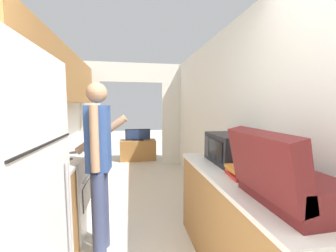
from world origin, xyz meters
TOP-DOWN VIEW (x-y plane):
  - wall_left at (-1.14, 2.14)m, footprint 0.38×6.97m
  - wall_right at (1.22, 1.69)m, footprint 0.06×6.97m
  - wall_far_with_doorway at (0.00, 4.60)m, footprint 2.77×0.06m
  - counter_left at (-0.89, 2.98)m, footprint 0.62×3.25m
  - counter_right at (0.89, 1.06)m, footprint 0.62×1.73m
  - range_oven at (-0.88, 2.05)m, footprint 0.66×0.79m
  - person at (-0.36, 1.59)m, footprint 0.55×0.39m
  - suitcase at (0.82, 0.56)m, footprint 0.46×0.59m
  - microwave at (0.97, 1.45)m, footprint 0.40×0.51m
  - book_stack at (0.85, 1.02)m, footprint 0.25×0.31m
  - tv_cabinet at (0.15, 5.14)m, footprint 0.96×0.42m
  - television at (0.15, 5.10)m, footprint 0.66×0.16m

SIDE VIEW (x-z plane):
  - tv_cabinet at x=0.15m, z-range 0.00..0.55m
  - counter_left at x=-0.89m, z-range 0.00..0.90m
  - counter_right at x=0.89m, z-range 0.00..0.90m
  - range_oven at x=-0.88m, z-range -0.06..0.98m
  - television at x=0.15m, z-range 0.55..0.86m
  - person at x=-0.36m, z-range 0.07..1.77m
  - book_stack at x=0.85m, z-range 0.90..0.99m
  - microwave at x=0.97m, z-range 0.90..1.20m
  - suitcase at x=0.82m, z-range 0.83..1.27m
  - wall_right at x=1.22m, z-range 0.00..2.50m
  - wall_far_with_doorway at x=0.00m, z-range 0.17..2.67m
  - wall_left at x=-1.14m, z-range 0.28..2.78m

